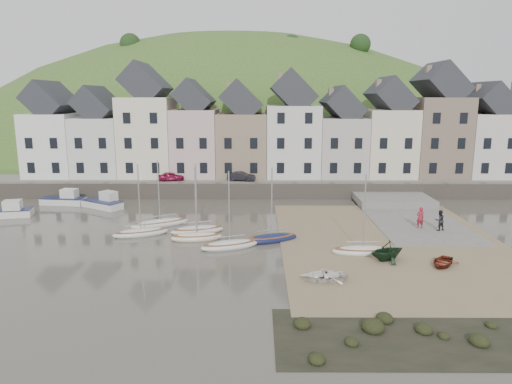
{
  "coord_description": "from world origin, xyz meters",
  "views": [
    {
      "loc": [
        0.23,
        -36.19,
        11.71
      ],
      "look_at": [
        0.0,
        6.0,
        3.0
      ],
      "focal_mm": 32.8,
      "sensor_mm": 36.0,
      "label": 1
    }
  ],
  "objects_px": {
    "person_dark": "(440,220)",
    "car_left": "(171,176)",
    "car_right": "(241,176)",
    "person_red": "(420,218)",
    "rowboat_red": "(442,262)",
    "rowboat_white": "(323,276)",
    "sailboat_0": "(160,223)",
    "rowboat_green": "(387,250)"
  },
  "relations": [
    {
      "from": "person_red",
      "to": "car_left",
      "type": "relative_size",
      "value": 0.6
    },
    {
      "from": "car_right",
      "to": "car_left",
      "type": "bearing_deg",
      "value": 99.81
    },
    {
      "from": "rowboat_green",
      "to": "rowboat_red",
      "type": "relative_size",
      "value": 1.08
    },
    {
      "from": "person_dark",
      "to": "car_left",
      "type": "height_order",
      "value": "car_left"
    },
    {
      "from": "sailboat_0",
      "to": "car_left",
      "type": "distance_m",
      "value": 14.58
    },
    {
      "from": "rowboat_white",
      "to": "rowboat_green",
      "type": "relative_size",
      "value": 1.08
    },
    {
      "from": "rowboat_red",
      "to": "car_right",
      "type": "relative_size",
      "value": 0.76
    },
    {
      "from": "person_red",
      "to": "car_left",
      "type": "height_order",
      "value": "car_left"
    },
    {
      "from": "rowboat_white",
      "to": "car_right",
      "type": "bearing_deg",
      "value": -172.34
    },
    {
      "from": "rowboat_green",
      "to": "person_red",
      "type": "distance_m",
      "value": 9.68
    },
    {
      "from": "rowboat_red",
      "to": "person_dark",
      "type": "distance_m",
      "value": 9.12
    },
    {
      "from": "rowboat_red",
      "to": "rowboat_green",
      "type": "bearing_deg",
      "value": -161.22
    },
    {
      "from": "person_red",
      "to": "rowboat_red",
      "type": "bearing_deg",
      "value": 74.27
    },
    {
      "from": "person_dark",
      "to": "car_right",
      "type": "height_order",
      "value": "car_right"
    },
    {
      "from": "car_left",
      "to": "person_dark",
      "type": "bearing_deg",
      "value": -130.28
    },
    {
      "from": "sailboat_0",
      "to": "person_red",
      "type": "distance_m",
      "value": 23.47
    },
    {
      "from": "rowboat_red",
      "to": "car_right",
      "type": "distance_m",
      "value": 28.9
    },
    {
      "from": "sailboat_0",
      "to": "car_left",
      "type": "height_order",
      "value": "sailboat_0"
    },
    {
      "from": "sailboat_0",
      "to": "rowboat_red",
      "type": "xyz_separation_m",
      "value": [
        21.89,
        -10.31,
        0.07
      ]
    },
    {
      "from": "rowboat_white",
      "to": "car_right",
      "type": "distance_m",
      "value": 28.1
    },
    {
      "from": "sailboat_0",
      "to": "car_left",
      "type": "bearing_deg",
      "value": 96.26
    },
    {
      "from": "car_right",
      "to": "person_red",
      "type": "bearing_deg",
      "value": -123.2
    },
    {
      "from": "rowboat_white",
      "to": "person_dark",
      "type": "height_order",
      "value": "person_dark"
    },
    {
      "from": "sailboat_0",
      "to": "rowboat_red",
      "type": "distance_m",
      "value": 24.2
    },
    {
      "from": "sailboat_0",
      "to": "person_dark",
      "type": "xyz_separation_m",
      "value": [
        24.9,
        -1.72,
        0.77
      ]
    },
    {
      "from": "person_dark",
      "to": "car_right",
      "type": "distance_m",
      "value": 24.12
    },
    {
      "from": "car_left",
      "to": "sailboat_0",
      "type": "bearing_deg",
      "value": 177.27
    },
    {
      "from": "sailboat_0",
      "to": "rowboat_white",
      "type": "height_order",
      "value": "sailboat_0"
    },
    {
      "from": "car_left",
      "to": "car_right",
      "type": "distance_m",
      "value": 8.53
    },
    {
      "from": "car_left",
      "to": "person_red",
      "type": "bearing_deg",
      "value": -130.57
    },
    {
      "from": "person_dark",
      "to": "car_right",
      "type": "bearing_deg",
      "value": -58.4
    },
    {
      "from": "person_red",
      "to": "car_left",
      "type": "distance_m",
      "value": 29.38
    },
    {
      "from": "rowboat_red",
      "to": "car_right",
      "type": "xyz_separation_m",
      "value": [
        -14.94,
        24.68,
        1.83
      ]
    },
    {
      "from": "rowboat_green",
      "to": "car_right",
      "type": "xyz_separation_m",
      "value": [
        -11.34,
        23.56,
        1.36
      ]
    },
    {
      "from": "rowboat_white",
      "to": "rowboat_green",
      "type": "xyz_separation_m",
      "value": [
        5.1,
        3.78,
        0.42
      ]
    },
    {
      "from": "sailboat_0",
      "to": "rowboat_red",
      "type": "relative_size",
      "value": 2.45
    },
    {
      "from": "rowboat_green",
      "to": "car_left",
      "type": "xyz_separation_m",
      "value": [
        -19.87,
        23.56,
        1.35
      ]
    },
    {
      "from": "rowboat_green",
      "to": "car_left",
      "type": "distance_m",
      "value": 30.85
    },
    {
      "from": "car_left",
      "to": "car_right",
      "type": "height_order",
      "value": "car_right"
    },
    {
      "from": "sailboat_0",
      "to": "car_right",
      "type": "bearing_deg",
      "value": 64.16
    },
    {
      "from": "person_red",
      "to": "car_right",
      "type": "height_order",
      "value": "car_right"
    },
    {
      "from": "rowboat_white",
      "to": "person_dark",
      "type": "distance_m",
      "value": 16.25
    }
  ]
}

